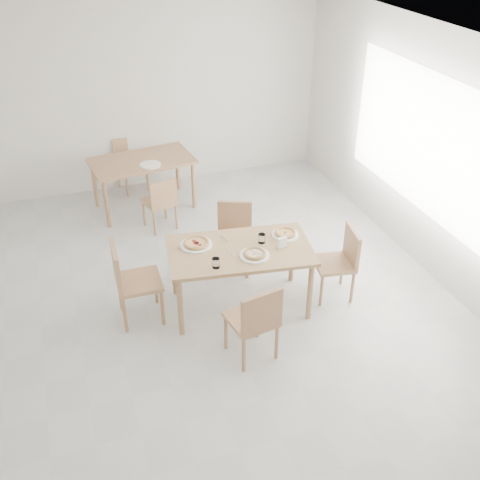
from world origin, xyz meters
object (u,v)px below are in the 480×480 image
object	(u,v)px
plate_margherita	(285,235)
pizza_mushroom	(255,254)
pizza_margherita	(285,233)
second_table	(142,165)
chair_back_s	(161,200)
chair_south	(256,319)
chair_west	(130,278)
chair_back_n	(129,160)
chair_north	(234,232)
plate_mushroom	(255,255)
tumbler_b	(216,263)
plate_pepperoni	(196,245)
main_table	(240,255)
napkin_holder	(282,243)
tumbler_a	(262,238)
plate_empty	(150,165)
chair_east	(341,258)
pizza_pepperoni	(196,243)

from	to	relation	value
plate_margherita	pizza_mushroom	distance (m)	0.54
pizza_margherita	second_table	distance (m)	2.76
second_table	chair_back_s	bearing A→B (deg)	-88.95
chair_south	plate_margherita	xyz separation A→B (m)	(0.69, 0.94, 0.26)
chair_west	chair_back_n	bearing A→B (deg)	-7.82
chair_north	plate_margherita	xyz separation A→B (m)	(0.37, -0.67, 0.28)
chair_south	plate_mushroom	xyz separation A→B (m)	(0.23, 0.66, 0.26)
pizza_mushroom	chair_back_n	size ratio (longest dim) A/B	0.33
tumbler_b	second_table	size ratio (longest dim) A/B	0.07
plate_mushroom	pizza_margherita	distance (m)	0.54
plate_margherita	plate_pepperoni	world-z (taller)	same
main_table	chair_north	world-z (taller)	chair_north
chair_south	napkin_holder	xyz separation A→B (m)	(0.56, 0.72, 0.31)
tumbler_a	plate_empty	bearing A→B (deg)	107.58
chair_west	tumbler_b	distance (m)	0.95
plate_empty	chair_back_s	bearing A→B (deg)	-87.33
main_table	chair_back_n	world-z (taller)	chair_back_n
plate_mushroom	tumbler_b	world-z (taller)	tumbler_b
napkin_holder	pizza_margherita	bearing A→B (deg)	52.19
main_table	pizza_margherita	bearing A→B (deg)	17.93
main_table	chair_back_n	size ratio (longest dim) A/B	2.04
chair_west	plate_margherita	world-z (taller)	chair_west
chair_west	chair_east	size ratio (longest dim) A/B	1.10
plate_mushroom	tumbler_b	bearing A→B (deg)	-171.89
plate_pepperoni	napkin_holder	bearing A→B (deg)	-21.76
second_table	pizza_pepperoni	bearing A→B (deg)	-93.70
pizza_mushroom	napkin_holder	world-z (taller)	napkin_holder
chair_south	napkin_holder	bearing A→B (deg)	-137.62
plate_margherita	chair_back_n	xyz separation A→B (m)	(-1.21, 3.23, -0.30)
pizza_margherita	plate_margherita	bearing A→B (deg)	0.00
plate_margherita	tumbler_a	xyz separation A→B (m)	(-0.29, -0.05, 0.04)
chair_north	plate_pepperoni	size ratio (longest dim) A/B	2.43
plate_pepperoni	chair_back_n	world-z (taller)	chair_back_n
second_table	chair_west	bearing A→B (deg)	-110.71
main_table	chair_east	size ratio (longest dim) A/B	1.92
plate_margherita	tumbler_a	bearing A→B (deg)	-169.80
plate_pepperoni	tumbler_a	xyz separation A→B (m)	(0.68, -0.17, 0.04)
chair_north	chair_back_n	bearing A→B (deg)	131.14
main_table	pizza_pepperoni	distance (m)	0.48
pizza_pepperoni	tumbler_b	distance (m)	0.46
tumbler_b	chair_east	bearing A→B (deg)	3.14
plate_empty	plate_margherita	bearing A→B (deg)	-65.65
main_table	napkin_holder	size ratio (longest dim) A/B	12.94
main_table	plate_pepperoni	distance (m)	0.48
pizza_mushroom	chair_back_s	size ratio (longest dim) A/B	0.34
plate_margherita	tumbler_b	distance (m)	0.96
plate_mushroom	plate_empty	distance (m)	2.63
plate_mushroom	second_table	size ratio (longest dim) A/B	0.21
chair_south	pizza_margherita	distance (m)	1.20
chair_east	chair_north	bearing A→B (deg)	-125.56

